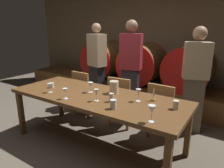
# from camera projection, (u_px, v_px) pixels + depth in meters

# --- Properties ---
(ground_plane) EXTENTS (9.32, 9.32, 0.00)m
(ground_plane) POSITION_uv_depth(u_px,v_px,m) (76.00, 144.00, 3.02)
(ground_plane) COLOR brown
(back_wall) EXTENTS (7.17, 0.24, 2.63)m
(back_wall) POSITION_uv_depth(u_px,v_px,m) (152.00, 42.00, 4.85)
(back_wall) COLOR brown
(back_wall) RESTS_ON ground
(barrel_shelf) EXTENTS (6.45, 0.90, 0.44)m
(barrel_shelf) POSITION_uv_depth(u_px,v_px,m) (140.00, 92.00, 4.71)
(barrel_shelf) COLOR brown
(barrel_shelf) RESTS_ON ground
(wine_barrel_left) EXTENTS (0.89, 0.83, 0.89)m
(wine_barrel_left) POSITION_uv_depth(u_px,v_px,m) (104.00, 60.00, 5.06)
(wine_barrel_left) COLOR brown
(wine_barrel_left) RESTS_ON barrel_shelf
(wine_barrel_center) EXTENTS (0.89, 0.83, 0.89)m
(wine_barrel_center) POSITION_uv_depth(u_px,v_px,m) (142.00, 64.00, 4.52)
(wine_barrel_center) COLOR brown
(wine_barrel_center) RESTS_ON barrel_shelf
(wine_barrel_right) EXTENTS (0.89, 0.83, 0.89)m
(wine_barrel_right) POSITION_uv_depth(u_px,v_px,m) (189.00, 69.00, 3.99)
(wine_barrel_right) COLOR #513319
(wine_barrel_right) RESTS_ON barrel_shelf
(dining_table) EXTENTS (2.52, 0.95, 0.77)m
(dining_table) POSITION_uv_depth(u_px,v_px,m) (96.00, 99.00, 2.84)
(dining_table) COLOR brown
(dining_table) RESTS_ON ground
(chair_left) EXTENTS (0.42, 0.42, 0.88)m
(chair_left) POSITION_uv_depth(u_px,v_px,m) (85.00, 91.00, 3.88)
(chair_left) COLOR olive
(chair_left) RESTS_ON ground
(chair_center) EXTENTS (0.43, 0.43, 0.88)m
(chair_center) POSITION_uv_depth(u_px,v_px,m) (121.00, 99.00, 3.46)
(chair_center) COLOR olive
(chair_center) RESTS_ON ground
(chair_right) EXTENTS (0.42, 0.42, 0.88)m
(chair_right) POSITION_uv_depth(u_px,v_px,m) (162.00, 108.00, 3.08)
(chair_right) COLOR olive
(chair_right) RESTS_ON ground
(guest_left) EXTENTS (0.43, 0.34, 1.75)m
(guest_left) POSITION_uv_depth(u_px,v_px,m) (97.00, 65.00, 4.32)
(guest_left) COLOR black
(guest_left) RESTS_ON ground
(guest_center) EXTENTS (0.43, 0.32, 1.79)m
(guest_center) POSITION_uv_depth(u_px,v_px,m) (131.00, 69.00, 3.75)
(guest_center) COLOR black
(guest_center) RESTS_ON ground
(guest_right) EXTENTS (0.44, 0.36, 1.69)m
(guest_right) POSITION_uv_depth(u_px,v_px,m) (195.00, 80.00, 3.19)
(guest_right) COLOR brown
(guest_right) RESTS_ON ground
(candle_center) EXTENTS (0.05, 0.05, 0.18)m
(candle_center) POSITION_uv_depth(u_px,v_px,m) (153.00, 97.00, 2.59)
(candle_center) COLOR olive
(candle_center) RESTS_ON dining_table
(pitcher) EXTENTS (0.13, 0.13, 0.18)m
(pitcher) POSITION_uv_depth(u_px,v_px,m) (114.00, 87.00, 2.88)
(pitcher) COLOR beige
(pitcher) RESTS_ON dining_table
(wine_glass_far_left) EXTENTS (0.07, 0.07, 0.14)m
(wine_glass_far_left) POSITION_uv_depth(u_px,v_px,m) (50.00, 86.00, 2.91)
(wine_glass_far_left) COLOR silver
(wine_glass_far_left) RESTS_ON dining_table
(wine_glass_left) EXTENTS (0.06, 0.06, 0.14)m
(wine_glass_left) POSITION_uv_depth(u_px,v_px,m) (65.00, 91.00, 2.65)
(wine_glass_left) COLOR white
(wine_glass_left) RESTS_ON dining_table
(wine_glass_center_left) EXTENTS (0.08, 0.08, 0.15)m
(wine_glass_center_left) POSITION_uv_depth(u_px,v_px,m) (90.00, 85.00, 2.91)
(wine_glass_center_left) COLOR silver
(wine_glass_center_left) RESTS_ON dining_table
(wine_glass_center_right) EXTENTS (0.06, 0.06, 0.16)m
(wine_glass_center_right) POSITION_uv_depth(u_px,v_px,m) (96.00, 93.00, 2.57)
(wine_glass_center_right) COLOR silver
(wine_glass_center_right) RESTS_ON dining_table
(wine_glass_right) EXTENTS (0.06, 0.06, 0.16)m
(wine_glass_right) POSITION_uv_depth(u_px,v_px,m) (138.00, 92.00, 2.56)
(wine_glass_right) COLOR white
(wine_glass_right) RESTS_ON dining_table
(wine_glass_far_right) EXTENTS (0.08, 0.08, 0.18)m
(wine_glass_far_right) POSITION_uv_depth(u_px,v_px,m) (152.00, 110.00, 2.00)
(wine_glass_far_right) COLOR silver
(wine_glass_far_right) RESTS_ON dining_table
(cup_far_left) EXTENTS (0.07, 0.07, 0.08)m
(cup_far_left) POSITION_uv_depth(u_px,v_px,m) (52.00, 85.00, 3.15)
(cup_far_left) COLOR silver
(cup_far_left) RESTS_ON dining_table
(cup_center_left) EXTENTS (0.06, 0.06, 0.11)m
(cup_center_left) POSITION_uv_depth(u_px,v_px,m) (111.00, 97.00, 2.57)
(cup_center_left) COLOR beige
(cup_center_left) RESTS_ON dining_table
(cup_center_right) EXTENTS (0.07, 0.07, 0.11)m
(cup_center_right) POSITION_uv_depth(u_px,v_px,m) (113.00, 104.00, 2.35)
(cup_center_right) COLOR silver
(cup_center_right) RESTS_ON dining_table
(cup_far_right) EXTENTS (0.07, 0.07, 0.10)m
(cup_far_right) POSITION_uv_depth(u_px,v_px,m) (176.00, 105.00, 2.34)
(cup_far_right) COLOR beige
(cup_far_right) RESTS_ON dining_table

